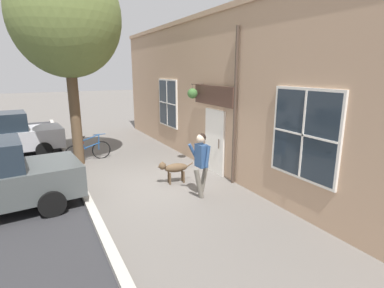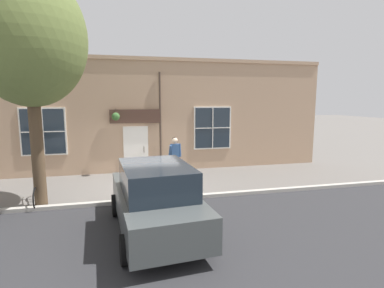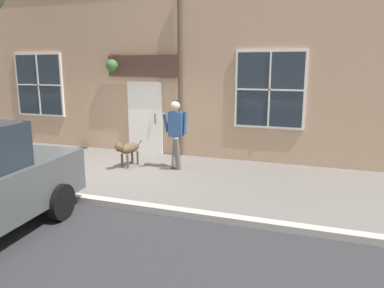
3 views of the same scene
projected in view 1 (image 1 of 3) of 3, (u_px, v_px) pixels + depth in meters
The scene contains 7 objects.
ground_plane at pixel (155, 184), 8.96m from camera, with size 90.00×90.00×0.00m, color #66605B.
storefront_facade at pixel (222, 95), 9.42m from camera, with size 0.95×18.00×5.15m.
pedestrian_walking at pixel (201, 159), 7.85m from camera, with size 0.56×0.55×1.74m.
dog_on_leash at pixel (174, 168), 8.94m from camera, with size 1.12×0.39×0.72m.
street_tree_by_curb at pixel (68, 21), 9.84m from camera, with size 3.57×3.21×6.99m.
leaning_bicycle at pixel (88, 151), 11.21m from camera, with size 1.72×0.28×1.01m.
fire_hydrant at pixel (79, 142), 12.57m from camera, with size 0.34×0.20×0.77m.
Camera 1 is at (2.98, 7.95, 3.31)m, focal length 28.00 mm.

